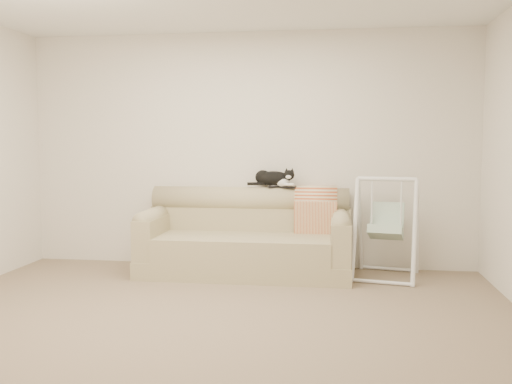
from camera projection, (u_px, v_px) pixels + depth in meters
The scene contains 8 objects.
ground_plane at pixel (210, 318), 4.51m from camera, with size 5.00×5.00×0.00m, color #725C4B.
room_shell at pixel (209, 124), 4.37m from camera, with size 5.04×4.04×2.60m.
sofa at pixel (247, 240), 6.06m from camera, with size 2.20×0.93×0.90m.
remote_a at pixel (276, 186), 6.22m from camera, with size 0.18×0.13×0.03m.
remote_b at pixel (288, 187), 6.16m from camera, with size 0.18×0.10×0.02m.
tuxedo_cat at pixel (274, 178), 6.22m from camera, with size 0.53×0.27×0.21m.
throw_blanket at pixel (316, 204), 6.15m from camera, with size 0.45×0.38×0.58m.
baby_swing at pixel (386, 227), 5.84m from camera, with size 0.75×0.78×1.05m.
Camera 1 is at (0.97, -4.31, 1.39)m, focal length 40.00 mm.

